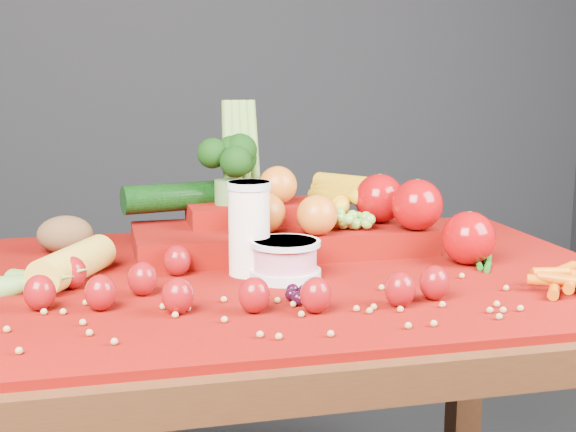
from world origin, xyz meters
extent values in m
cube|color=black|center=(0.00, 1.50, 1.25)|extent=(3.00, 0.02, 2.50)
cube|color=#341B0B|center=(0.00, 0.00, 0.72)|extent=(1.10, 0.80, 0.05)
cube|color=#341B0B|center=(0.48, 0.33, 0.35)|extent=(0.06, 0.06, 0.70)
cube|color=#700403|center=(0.00, 0.00, 0.76)|extent=(1.05, 0.75, 0.01)
cylinder|color=white|center=(-0.07, 0.00, 0.84)|extent=(0.07, 0.07, 0.15)
cylinder|color=silver|center=(-0.07, 0.00, 0.91)|extent=(0.07, 0.07, 0.01)
cylinder|color=silver|center=(-0.02, -0.04, 0.77)|extent=(0.11, 0.11, 0.02)
cylinder|color=pink|center=(-0.02, -0.04, 0.80)|extent=(0.10, 0.10, 0.05)
cylinder|color=silver|center=(-0.02, -0.04, 0.82)|extent=(0.11, 0.11, 0.01)
ellipsoid|color=maroon|center=(-0.24, -0.08, 0.79)|extent=(0.04, 0.04, 0.05)
cone|color=#0D4C10|center=(-0.24, -0.08, 0.81)|extent=(0.03, 0.03, 0.01)
ellipsoid|color=maroon|center=(-0.30, -0.14, 0.79)|extent=(0.04, 0.04, 0.05)
cone|color=#0D4C10|center=(-0.30, -0.14, 0.81)|extent=(0.03, 0.03, 0.01)
ellipsoid|color=maroon|center=(-0.20, -0.18, 0.79)|extent=(0.04, 0.04, 0.05)
cone|color=#0D4C10|center=(-0.20, -0.18, 0.81)|extent=(0.03, 0.03, 0.01)
ellipsoid|color=maroon|center=(-0.10, -0.20, 0.79)|extent=(0.04, 0.04, 0.05)
cone|color=#0D4C10|center=(-0.10, -0.20, 0.81)|extent=(0.03, 0.03, 0.01)
ellipsoid|color=maroon|center=(-0.02, -0.22, 0.79)|extent=(0.04, 0.04, 0.05)
cone|color=#0D4C10|center=(-0.02, -0.22, 0.81)|extent=(0.03, 0.03, 0.01)
ellipsoid|color=maroon|center=(0.10, -0.22, 0.79)|extent=(0.04, 0.04, 0.05)
cone|color=#0D4C10|center=(0.10, -0.22, 0.81)|extent=(0.03, 0.03, 0.01)
ellipsoid|color=maroon|center=(-0.18, 0.02, 0.79)|extent=(0.04, 0.04, 0.05)
cone|color=#0D4C10|center=(-0.18, 0.02, 0.81)|extent=(0.03, 0.03, 0.01)
ellipsoid|color=maroon|center=(-0.34, -0.02, 0.79)|extent=(0.04, 0.04, 0.05)
cone|color=#0D4C10|center=(-0.34, -0.02, 0.81)|extent=(0.03, 0.03, 0.01)
ellipsoid|color=maroon|center=(0.16, -0.20, 0.79)|extent=(0.04, 0.04, 0.05)
cone|color=#0D4C10|center=(0.16, -0.20, 0.81)|extent=(0.03, 0.03, 0.01)
ellipsoid|color=maroon|center=(-0.38, -0.12, 0.79)|extent=(0.04, 0.04, 0.05)
cone|color=#0D4C10|center=(-0.38, -0.12, 0.81)|extent=(0.03, 0.03, 0.01)
cylinder|color=yellow|center=(-0.34, 0.02, 0.79)|extent=(0.13, 0.19, 0.06)
ellipsoid|color=brown|center=(-0.36, 0.23, 0.80)|extent=(0.10, 0.07, 0.07)
cube|color=#700403|center=(0.02, 0.15, 0.78)|extent=(0.52, 0.22, 0.04)
cube|color=#700403|center=(0.00, 0.20, 0.82)|extent=(0.28, 0.12, 0.03)
sphere|color=#8A0309|center=(0.24, 0.06, 0.85)|extent=(0.09, 0.09, 0.09)
sphere|color=#8A0309|center=(0.30, -0.02, 0.81)|extent=(0.09, 0.09, 0.09)
sphere|color=#8A0309|center=(0.20, 0.14, 0.85)|extent=(0.09, 0.09, 0.09)
sphere|color=#B55413|center=(-0.02, 0.10, 0.84)|extent=(0.07, 0.07, 0.07)
sphere|color=#B55413|center=(0.06, 0.06, 0.84)|extent=(0.07, 0.07, 0.07)
sphere|color=#B55413|center=(0.02, 0.18, 0.88)|extent=(0.07, 0.07, 0.07)
cylinder|color=orange|center=(0.11, 0.22, 0.82)|extent=(0.06, 0.15, 0.04)
cylinder|color=orange|center=(0.13, 0.22, 0.84)|extent=(0.04, 0.15, 0.04)
cylinder|color=orange|center=(0.15, 0.22, 0.85)|extent=(0.07, 0.15, 0.04)
cylinder|color=orange|center=(0.16, 0.22, 0.87)|extent=(0.10, 0.15, 0.04)
cylinder|color=#3F662D|center=(-0.07, 0.20, 0.86)|extent=(0.04, 0.04, 0.04)
cylinder|color=olive|center=(-0.06, 0.24, 0.92)|extent=(0.03, 0.06, 0.22)
cylinder|color=olive|center=(-0.04, 0.24, 0.92)|extent=(0.02, 0.06, 0.22)
cylinder|color=olive|center=(-0.03, 0.24, 0.92)|extent=(0.02, 0.06, 0.22)
cylinder|color=olive|center=(-0.01, 0.24, 0.92)|extent=(0.03, 0.06, 0.22)
cylinder|color=black|center=(-0.14, 0.24, 0.85)|extent=(0.24, 0.10, 0.05)
camera|label=1|loc=(-0.30, -1.22, 1.09)|focal=50.00mm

